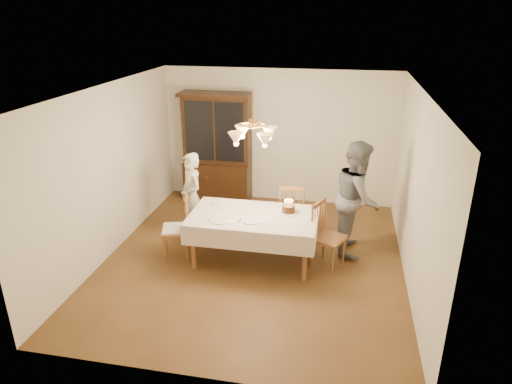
% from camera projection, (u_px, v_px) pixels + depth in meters
% --- Properties ---
extents(ground, '(5.00, 5.00, 0.00)m').
position_uv_depth(ground, '(254.00, 259.00, 7.07)').
color(ground, '#543418').
rests_on(ground, ground).
extents(room_shell, '(5.00, 5.00, 5.00)m').
position_uv_depth(room_shell, '(253.00, 162.00, 6.48)').
color(room_shell, white).
rests_on(room_shell, ground).
extents(dining_table, '(1.90, 1.10, 0.76)m').
position_uv_depth(dining_table, '(253.00, 220.00, 6.81)').
color(dining_table, brown).
rests_on(dining_table, ground).
extents(china_hutch, '(1.38, 0.54, 2.16)m').
position_uv_depth(china_hutch, '(217.00, 150.00, 8.94)').
color(china_hutch, black).
rests_on(china_hutch, ground).
extents(chair_far_side, '(0.45, 0.43, 1.00)m').
position_uv_depth(chair_far_side, '(292.00, 214.00, 7.57)').
color(chair_far_side, brown).
rests_on(chair_far_side, ground).
extents(chair_left_end, '(0.53, 0.54, 1.00)m').
position_uv_depth(chair_left_end, '(176.00, 230.00, 7.00)').
color(chair_left_end, brown).
rests_on(chair_left_end, ground).
extents(chair_right_end, '(0.56, 0.57, 1.00)m').
position_uv_depth(chair_right_end, '(328.00, 239.00, 6.76)').
color(chair_right_end, brown).
rests_on(chair_right_end, ground).
extents(elderly_woman, '(0.62, 0.63, 1.47)m').
position_uv_depth(elderly_woman, '(192.00, 196.00, 7.54)').
color(elderly_woman, beige).
rests_on(elderly_woman, ground).
extents(adult_in_grey, '(0.69, 0.88, 1.80)m').
position_uv_depth(adult_in_grey, '(357.00, 198.00, 7.04)').
color(adult_in_grey, slate).
rests_on(adult_in_grey, ground).
extents(birthday_cake, '(0.30, 0.30, 0.20)m').
position_uv_depth(birthday_cake, '(288.00, 209.00, 6.85)').
color(birthday_cake, white).
rests_on(birthday_cake, dining_table).
extents(place_setting_near_left, '(0.38, 0.23, 0.02)m').
position_uv_depth(place_setting_near_left, '(221.00, 221.00, 6.57)').
color(place_setting_near_left, white).
rests_on(place_setting_near_left, dining_table).
extents(place_setting_near_right, '(0.40, 0.26, 0.02)m').
position_uv_depth(place_setting_near_right, '(252.00, 221.00, 6.57)').
color(place_setting_near_right, white).
rests_on(place_setting_near_right, dining_table).
extents(place_setting_far_left, '(0.42, 0.27, 0.02)m').
position_uv_depth(place_setting_far_left, '(225.00, 205.00, 7.11)').
color(place_setting_far_left, white).
rests_on(place_setting_far_left, dining_table).
extents(chandelier, '(0.62, 0.62, 0.73)m').
position_uv_depth(chandelier, '(253.00, 135.00, 6.33)').
color(chandelier, '#BF8C3F').
rests_on(chandelier, ground).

